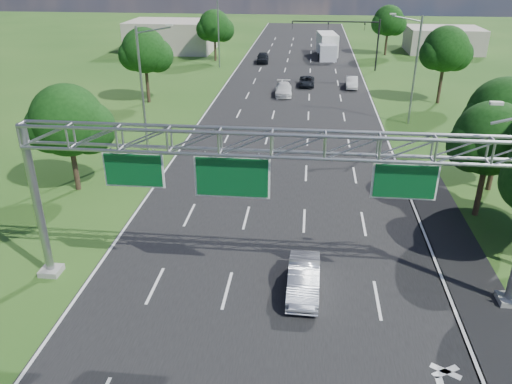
# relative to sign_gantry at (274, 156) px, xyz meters

# --- Properties ---
(ground) EXTENTS (220.00, 220.00, 0.00)m
(ground) POSITION_rel_sign_gantry_xyz_m (-0.33, 18.00, -6.89)
(ground) COLOR #204A16
(ground) RESTS_ON ground
(road) EXTENTS (18.00, 180.00, 0.02)m
(road) POSITION_rel_sign_gantry_xyz_m (-0.33, 18.00, -6.89)
(road) COLOR black
(road) RESTS_ON ground
(road_flare) EXTENTS (3.00, 30.00, 0.02)m
(road_flare) POSITION_rel_sign_gantry_xyz_m (9.87, 2.00, -6.89)
(road_flare) COLOR black
(road_flare) RESTS_ON ground
(sign_gantry) EXTENTS (23.50, 1.00, 9.56)m
(sign_gantry) POSITION_rel_sign_gantry_xyz_m (0.00, 0.00, 0.00)
(sign_gantry) COLOR gray
(sign_gantry) RESTS_ON ground
(traffic_signal) EXTENTS (12.21, 0.24, 7.00)m
(traffic_signal) POSITION_rel_sign_gantry_xyz_m (7.15, 53.00, -1.72)
(traffic_signal) COLOR black
(traffic_signal) RESTS_ON ground
(streetlight_l_near) EXTENTS (2.97, 0.22, 10.16)m
(streetlight_l_near) POSITION_rel_sign_gantry_xyz_m (-11.63, 18.00, -1.31)
(streetlight_l_near) COLOR gray
(streetlight_l_near) RESTS_ON ground
(streetlight_l_far) EXTENTS (2.97, 0.22, 10.16)m
(streetlight_l_far) POSITION_rel_sign_gantry_xyz_m (-11.63, 53.00, -1.31)
(streetlight_l_far) COLOR gray
(streetlight_l_far) RESTS_ON ground
(streetlight_r_mid) EXTENTS (2.97, 0.22, 10.16)m
(streetlight_r_mid) POSITION_rel_sign_gantry_xyz_m (10.97, 28.00, -1.31)
(streetlight_r_mid) COLOR gray
(streetlight_r_mid) RESTS_ON ground
(tree_verge_la) EXTENTS (5.76, 4.80, 7.40)m
(tree_verge_la) POSITION_rel_sign_gantry_xyz_m (-14.25, 10.04, -2.13)
(tree_verge_la) COLOR #2D2116
(tree_verge_la) RESTS_ON ground
(tree_verge_lb) EXTENTS (5.76, 4.80, 8.06)m
(tree_verge_lb) POSITION_rel_sign_gantry_xyz_m (-16.25, 33.04, -1.48)
(tree_verge_lb) COLOR #2D2116
(tree_verge_lb) RESTS_ON ground
(tree_verge_lc) EXTENTS (5.76, 4.80, 7.62)m
(tree_verge_lc) POSITION_rel_sign_gantry_xyz_m (-13.25, 58.04, -1.92)
(tree_verge_lc) COLOR #2D2116
(tree_verge_lc) RESTS_ON ground
(tree_verge_rd) EXTENTS (5.76, 4.80, 8.28)m
(tree_verge_rd) POSITION_rel_sign_gantry_xyz_m (15.75, 36.04, -1.26)
(tree_verge_rd) COLOR #2D2116
(tree_verge_rd) RESTS_ON ground
(tree_verge_re) EXTENTS (5.76, 4.80, 7.84)m
(tree_verge_re) POSITION_rel_sign_gantry_xyz_m (13.75, 66.04, -1.70)
(tree_verge_re) COLOR #2D2116
(tree_verge_re) RESTS_ON ground
(building_left) EXTENTS (14.00, 10.00, 5.00)m
(building_left) POSITION_rel_sign_gantry_xyz_m (-22.33, 66.00, -4.39)
(building_left) COLOR #B0A294
(building_left) RESTS_ON ground
(building_right) EXTENTS (12.00, 9.00, 4.00)m
(building_right) POSITION_rel_sign_gantry_xyz_m (23.67, 70.00, -4.89)
(building_right) COLOR #B0A294
(building_right) RESTS_ON ground
(silver_sedan) EXTENTS (1.55, 4.31, 1.41)m
(silver_sedan) POSITION_rel_sign_gantry_xyz_m (1.55, -0.15, -6.19)
(silver_sedan) COLOR #B8BCC5
(silver_sedan) RESTS_ON ground
(car_queue_a) EXTENTS (2.17, 4.81, 1.37)m
(car_queue_a) POSITION_rel_sign_gantry_xyz_m (-1.56, 37.82, -6.21)
(car_queue_a) COLOR silver
(car_queue_a) RESTS_ON ground
(car_queue_b) EXTENTS (1.93, 4.12, 1.14)m
(car_queue_b) POSITION_rel_sign_gantry_xyz_m (1.07, 42.60, -6.32)
(car_queue_b) COLOR black
(car_queue_b) RESTS_ON ground
(car_queue_c) EXTENTS (2.03, 4.48, 1.49)m
(car_queue_c) POSITION_rel_sign_gantry_xyz_m (-5.87, 57.32, -6.15)
(car_queue_c) COLOR black
(car_queue_c) RESTS_ON ground
(car_queue_d) EXTENTS (1.54, 4.02, 1.31)m
(car_queue_d) POSITION_rel_sign_gantry_xyz_m (6.64, 42.27, -6.24)
(car_queue_d) COLOR silver
(car_queue_d) RESTS_ON ground
(box_truck) EXTENTS (3.52, 9.64, 3.55)m
(box_truck) POSITION_rel_sign_gantry_xyz_m (4.02, 63.44, -5.19)
(box_truck) COLOR white
(box_truck) RESTS_ON ground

